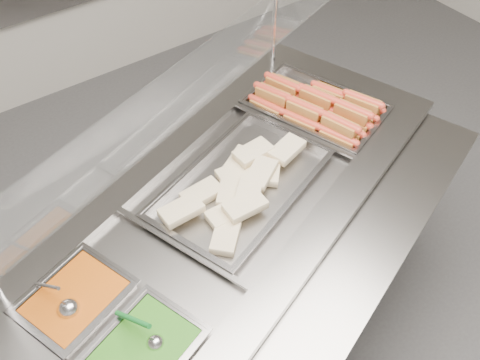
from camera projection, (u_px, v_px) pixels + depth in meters
ground at (308, 359)px, 2.38m from camera, size 6.00×6.00×0.00m
steam_counter at (233, 262)px, 2.23m from camera, size 1.98×1.35×0.87m
tray_rail at (354, 266)px, 1.75m from camera, size 1.72×0.89×0.05m
sneeze_guard at (179, 92)px, 1.74m from camera, size 1.60×0.79×0.42m
pan_hotdogs at (315, 112)px, 2.28m from camera, size 0.48×0.61×0.10m
pan_wraps at (242, 187)px, 1.96m from camera, size 0.75×0.58×0.07m
pan_beans at (78, 304)px, 1.64m from camera, size 0.35×0.31×0.10m
pan_peas at (145, 354)px, 1.53m from camera, size 0.35×0.31×0.10m
hotdogs_in_buns at (318, 107)px, 2.23m from camera, size 0.43×0.54×0.11m
tortilla_wraps at (240, 185)px, 1.92m from camera, size 0.64×0.41×0.07m
ladle at (68, 308)px, 1.58m from camera, size 0.09×0.18×0.15m
serving_spoon at (151, 339)px, 1.51m from camera, size 0.08×0.17×0.13m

